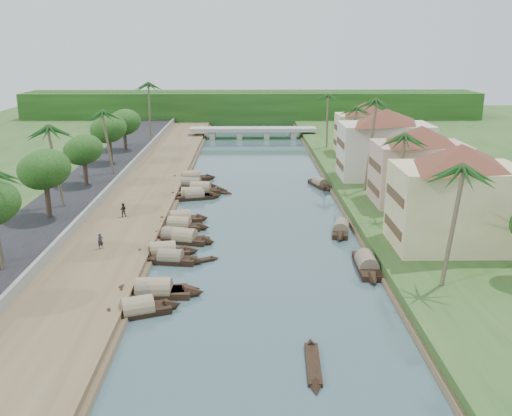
{
  "coord_description": "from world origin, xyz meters",
  "views": [
    {
      "loc": [
        -1.33,
        -54.96,
        20.59
      ],
      "look_at": [
        -0.31,
        9.02,
        2.0
      ],
      "focal_mm": 40.0,
      "sensor_mm": 36.0,
      "label": 1
    }
  ],
  "objects_px": {
    "bridge": "(253,131)",
    "sampan_0": "(153,291)",
    "sampan_1": "(138,310)",
    "person_near": "(101,241)",
    "building_near": "(457,195)"
  },
  "relations": [
    {
      "from": "building_near",
      "to": "sampan_0",
      "type": "bearing_deg",
      "value": -163.1
    },
    {
      "from": "bridge",
      "to": "building_near",
      "type": "relative_size",
      "value": 1.89
    },
    {
      "from": "bridge",
      "to": "building_near",
      "type": "height_order",
      "value": "building_near"
    },
    {
      "from": "sampan_1",
      "to": "person_near",
      "type": "distance_m",
      "value": 14.27
    },
    {
      "from": "bridge",
      "to": "sampan_1",
      "type": "bearing_deg",
      "value": -96.62
    },
    {
      "from": "sampan_0",
      "to": "bridge",
      "type": "bearing_deg",
      "value": 74.62
    },
    {
      "from": "building_near",
      "to": "sampan_0",
      "type": "distance_m",
      "value": 30.22
    },
    {
      "from": "sampan_1",
      "to": "person_near",
      "type": "height_order",
      "value": "person_near"
    },
    {
      "from": "bridge",
      "to": "sampan_0",
      "type": "xyz_separation_m",
      "value": [
        -9.35,
        -82.61,
        -1.31
      ]
    },
    {
      "from": "bridge",
      "to": "sampan_0",
      "type": "distance_m",
      "value": 83.15
    },
    {
      "from": "sampan_0",
      "to": "person_near",
      "type": "height_order",
      "value": "person_near"
    },
    {
      "from": "sampan_0",
      "to": "sampan_1",
      "type": "distance_m",
      "value": 3.53
    },
    {
      "from": "bridge",
      "to": "person_near",
      "type": "xyz_separation_m",
      "value": [
        -15.97,
        -73.19,
        -0.13
      ]
    },
    {
      "from": "sampan_0",
      "to": "sampan_1",
      "type": "bearing_deg",
      "value": -109.21
    },
    {
      "from": "sampan_1",
      "to": "sampan_0",
      "type": "bearing_deg",
      "value": 59.16
    }
  ]
}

